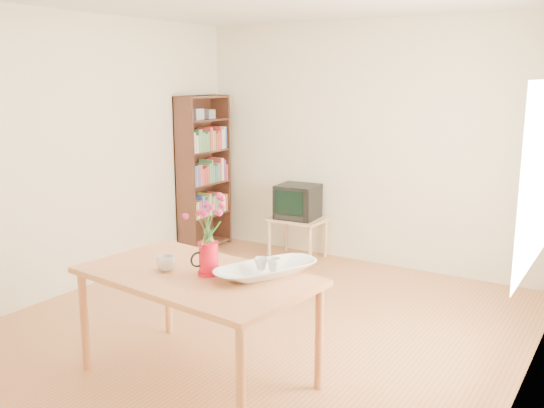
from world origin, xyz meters
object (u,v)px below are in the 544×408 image
Objects in this scene: bowl at (266,243)px; television at (298,201)px; pitcher at (209,260)px; mug at (166,263)px; table at (196,284)px.

bowl reaches higher than television.
pitcher is 1.77× the size of mug.
pitcher is at bearing -152.60° from bowl.
pitcher is at bearing 157.86° from mug.
table is 0.55m from bowl.
table is at bearing -154.32° from bowl.
table is 3.55× the size of bowl.
mug is at bearing -82.97° from television.
mug is at bearing -138.76° from pitcher.
bowl reaches higher than mug.
mug is 0.27× the size of bowl.
mug is 2.93m from television.
television is (-1.23, 2.61, -0.32)m from bowl.
bowl is at bearing 164.33° from mug.
mug reaches higher than table.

